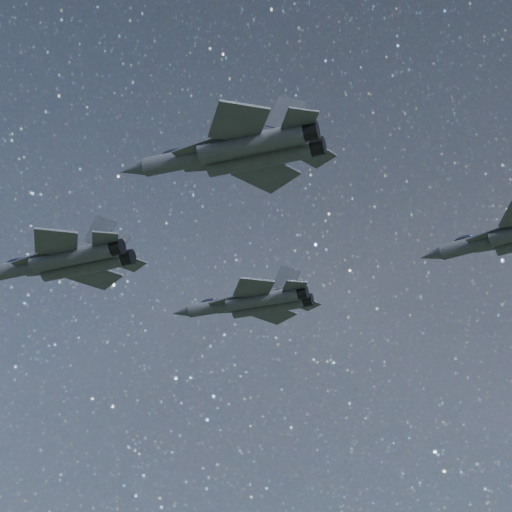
# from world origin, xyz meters

# --- Properties ---
(jet_lead) EXTENTS (19.70, 13.88, 4.98)m
(jet_lead) POSITION_xyz_m (-20.32, -2.60, 153.16)
(jet_lead) COLOR #2E3139
(jet_left) EXTENTS (18.22, 12.89, 4.62)m
(jet_left) POSITION_xyz_m (-4.77, 14.60, 154.41)
(jet_left) COLOR #2E3139
(jet_right) EXTENTS (19.33, 13.75, 4.92)m
(jet_right) POSITION_xyz_m (2.76, -15.31, 153.48)
(jet_right) COLOR #2E3139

